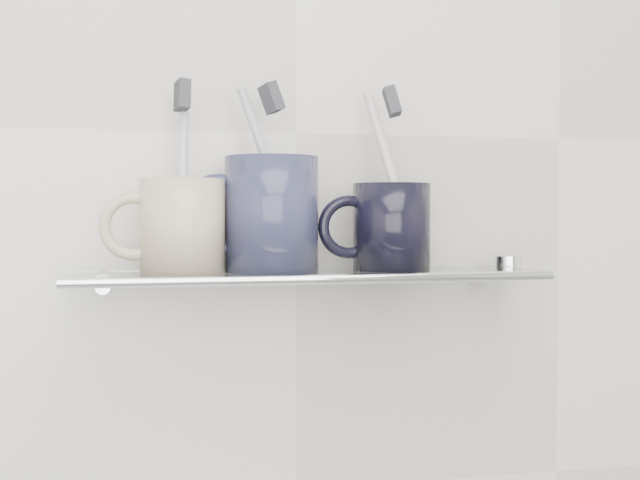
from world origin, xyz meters
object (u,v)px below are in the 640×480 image
object	(u,v)px
mug_left	(183,226)
shelf_glass	(308,275)
mug_center	(272,214)
mug_right	(392,227)

from	to	relation	value
mug_left	shelf_glass	bearing A→B (deg)	-22.46
mug_center	mug_right	size ratio (longest dim) A/B	1.29
mug_left	mug_center	xyz separation A→B (m)	(0.09, 0.00, 0.01)
mug_center	mug_right	distance (m)	0.13
mug_left	mug_center	distance (m)	0.09
shelf_glass	mug_right	bearing A→B (deg)	3.08
shelf_glass	mug_left	size ratio (longest dim) A/B	5.19
mug_right	mug_center	bearing A→B (deg)	-175.91
shelf_glass	mug_right	distance (m)	0.11
shelf_glass	mug_center	distance (m)	0.07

